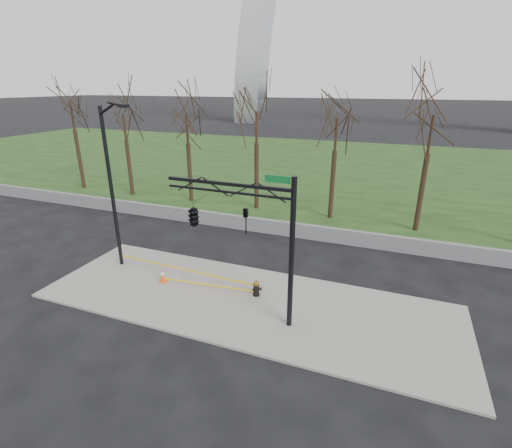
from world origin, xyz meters
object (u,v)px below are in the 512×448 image
at_px(fire_hydrant, 257,288).
at_px(traffic_signal_mast, 211,217).
at_px(street_light, 112,178).
at_px(traffic_cone, 163,276).

relative_size(fire_hydrant, traffic_signal_mast, 0.13).
height_order(fire_hydrant, street_light, street_light).
height_order(fire_hydrant, traffic_signal_mast, traffic_signal_mast).
bearing_deg(street_light, traffic_signal_mast, 3.63).
xyz_separation_m(traffic_cone, traffic_signal_mast, (3.29, -1.05, 3.75)).
xyz_separation_m(street_light, traffic_signal_mast, (6.18, -1.78, -0.55)).
xyz_separation_m(traffic_cone, street_light, (-2.89, 0.73, 4.29)).
xyz_separation_m(fire_hydrant, traffic_cone, (-4.57, -0.46, -0.05)).
bearing_deg(traffic_cone, fire_hydrant, 5.69).
distance_m(street_light, traffic_signal_mast, 6.45).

